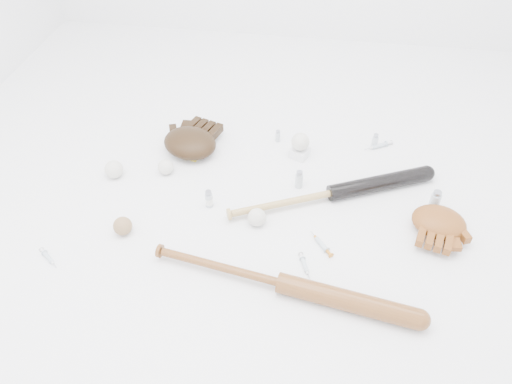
# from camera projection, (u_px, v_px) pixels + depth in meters

# --- Properties ---
(bat_dark) EXTENTS (0.85, 0.45, 0.07)m
(bat_dark) POSITION_uv_depth(u_px,v_px,m) (332.00, 193.00, 2.01)
(bat_dark) COLOR black
(bat_dark) RESTS_ON ground
(bat_wood) EXTENTS (0.97, 0.23, 0.07)m
(bat_wood) POSITION_uv_depth(u_px,v_px,m) (281.00, 283.00, 1.68)
(bat_wood) COLOR brown
(bat_wood) RESTS_ON ground
(glove_dark) EXTENTS (0.37, 0.37, 0.11)m
(glove_dark) POSITION_uv_depth(u_px,v_px,m) (190.00, 143.00, 2.22)
(glove_dark) COLOR black
(glove_dark) RESTS_ON ground
(glove_tan) EXTENTS (0.30, 0.30, 0.09)m
(glove_tan) POSITION_uv_depth(u_px,v_px,m) (439.00, 222.00, 1.87)
(glove_tan) COLOR brown
(glove_tan) RESTS_ON ground
(trading_card) EXTENTS (0.09, 0.11, 0.01)m
(trading_card) POSITION_uv_depth(u_px,v_px,m) (194.00, 153.00, 2.24)
(trading_card) COLOR gold
(trading_card) RESTS_ON ground
(pedestal) EXTENTS (0.10, 0.10, 0.04)m
(pedestal) POSITION_uv_depth(u_px,v_px,m) (300.00, 153.00, 2.22)
(pedestal) COLOR white
(pedestal) RESTS_ON ground
(baseball_on_pedestal) EXTENTS (0.08, 0.08, 0.08)m
(baseball_on_pedestal) POSITION_uv_depth(u_px,v_px,m) (300.00, 142.00, 2.18)
(baseball_on_pedestal) COLOR beige
(baseball_on_pedestal) RESTS_ON pedestal
(baseball_left) EXTENTS (0.08, 0.08, 0.08)m
(baseball_left) POSITION_uv_depth(u_px,v_px,m) (114.00, 169.00, 2.11)
(baseball_left) COLOR beige
(baseball_left) RESTS_ON ground
(baseball_upper) EXTENTS (0.07, 0.07, 0.07)m
(baseball_upper) POSITION_uv_depth(u_px,v_px,m) (166.00, 167.00, 2.12)
(baseball_upper) COLOR beige
(baseball_upper) RESTS_ON ground
(baseball_mid) EXTENTS (0.07, 0.07, 0.07)m
(baseball_mid) POSITION_uv_depth(u_px,v_px,m) (257.00, 217.00, 1.90)
(baseball_mid) COLOR beige
(baseball_mid) RESTS_ON ground
(baseball_aged) EXTENTS (0.07, 0.07, 0.07)m
(baseball_aged) POSITION_uv_depth(u_px,v_px,m) (123.00, 226.00, 1.87)
(baseball_aged) COLOR olive
(baseball_aged) RESTS_ON ground
(syringe_0) EXTENTS (0.12, 0.10, 0.02)m
(syringe_0) POSITION_uv_depth(u_px,v_px,m) (48.00, 257.00, 1.80)
(syringe_0) COLOR #ADBCC6
(syringe_0) RESTS_ON ground
(syringe_1) EXTENTS (0.11, 0.14, 0.02)m
(syringe_1) POSITION_uv_depth(u_px,v_px,m) (322.00, 244.00, 1.84)
(syringe_1) COLOR #ADBCC6
(syringe_1) RESTS_ON ground
(syringe_2) EXTENTS (0.12, 0.12, 0.02)m
(syringe_2) POSITION_uv_depth(u_px,v_px,m) (363.00, 188.00, 2.06)
(syringe_2) COLOR #ADBCC6
(syringe_2) RESTS_ON ground
(syringe_3) EXTENTS (0.07, 0.13, 0.02)m
(syringe_3) POSITION_uv_depth(u_px,v_px,m) (305.00, 265.00, 1.77)
(syringe_3) COLOR #ADBCC6
(syringe_3) RESTS_ON ground
(syringe_4) EXTENTS (0.15, 0.11, 0.02)m
(syringe_4) POSITION_uv_depth(u_px,v_px,m) (379.00, 146.00, 2.27)
(syringe_4) COLOR #ADBCC6
(syringe_4) RESTS_ON ground
(vial_0) EXTENTS (0.02, 0.02, 0.06)m
(vial_0) POSITION_uv_depth(u_px,v_px,m) (278.00, 136.00, 2.29)
(vial_0) COLOR #B4BDC5
(vial_0) RESTS_ON ground
(vial_1) EXTENTS (0.03, 0.03, 0.07)m
(vial_1) POSITION_uv_depth(u_px,v_px,m) (375.00, 141.00, 2.26)
(vial_1) COLOR #B4BDC5
(vial_1) RESTS_ON ground
(vial_2) EXTENTS (0.03, 0.03, 0.08)m
(vial_2) POSITION_uv_depth(u_px,v_px,m) (299.00, 179.00, 2.06)
(vial_2) COLOR #B4BDC5
(vial_2) RESTS_ON ground
(vial_3) EXTENTS (0.04, 0.04, 0.09)m
(vial_3) POSITION_uv_depth(u_px,v_px,m) (435.00, 201.00, 1.95)
(vial_3) COLOR #B4BDC5
(vial_3) RESTS_ON ground
(vial_4) EXTENTS (0.03, 0.03, 0.08)m
(vial_4) POSITION_uv_depth(u_px,v_px,m) (209.00, 199.00, 1.97)
(vial_4) COLOR #B4BDC5
(vial_4) RESTS_ON ground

